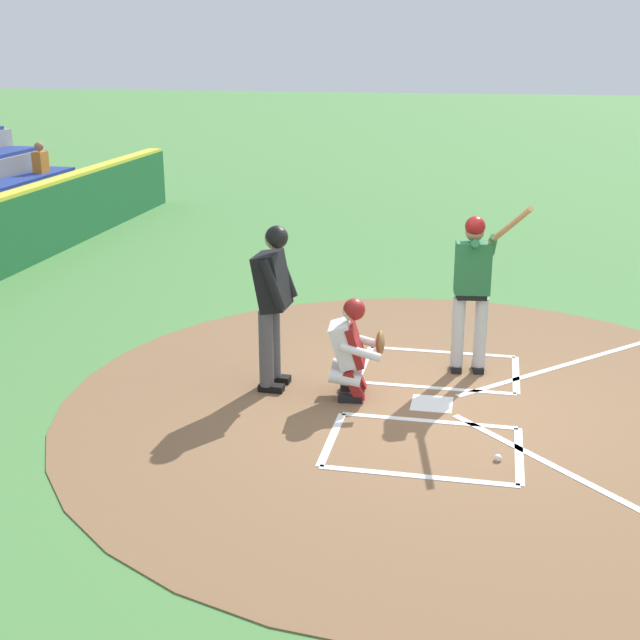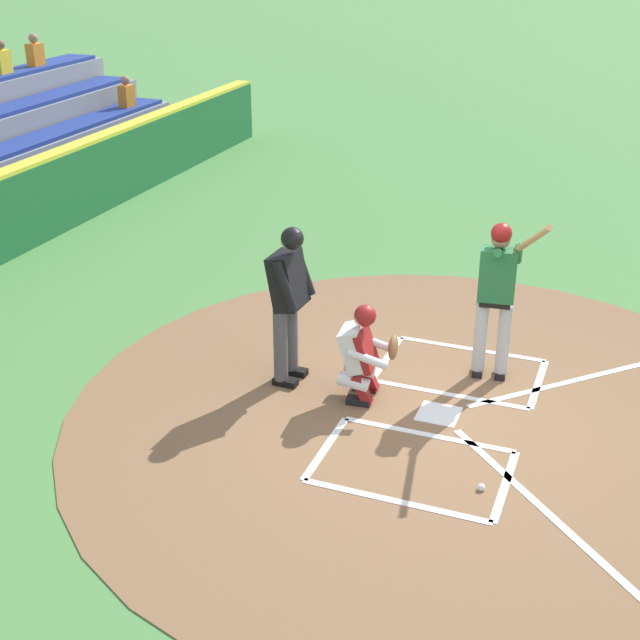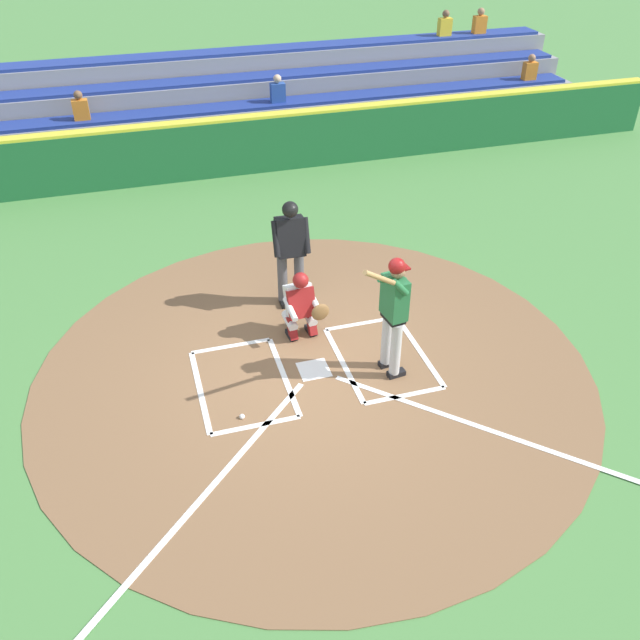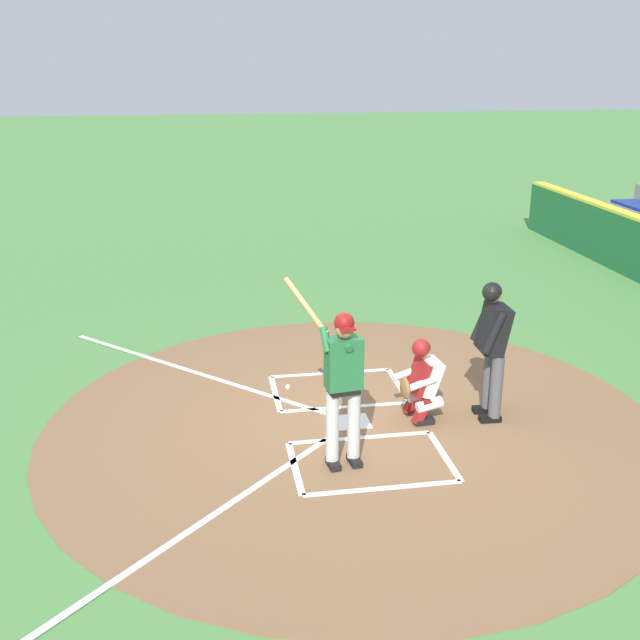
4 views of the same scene
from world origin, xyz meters
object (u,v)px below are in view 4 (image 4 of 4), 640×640
(batter, at_px, (342,378))
(catcher, at_px, (421,379))
(baseball, at_px, (288,387))
(plate_umpire, at_px, (493,341))

(batter, distance_m, catcher, 1.65)
(batter, distance_m, baseball, 2.49)
(plate_umpire, height_order, baseball, plate_umpire)
(catcher, distance_m, baseball, 2.10)
(baseball, bearing_deg, catcher, -128.30)
(batter, height_order, baseball, batter)
(batter, height_order, catcher, batter)
(baseball, bearing_deg, plate_umpire, -118.07)
(batter, relative_size, catcher, 1.88)
(plate_umpire, bearing_deg, baseball, 61.93)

